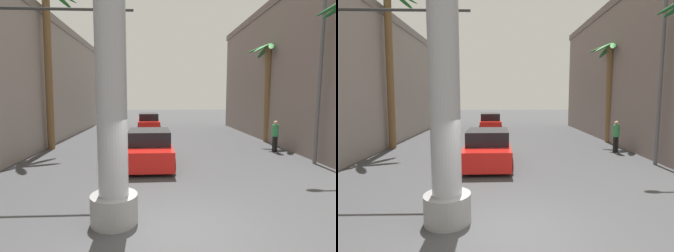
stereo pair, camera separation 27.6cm
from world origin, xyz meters
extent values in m
plane|color=#424244|center=(0.00, 10.00, 0.00)|extent=(90.40, 90.40, 0.00)
cube|color=slate|center=(10.60, 13.24, 4.37)|extent=(7.25, 17.14, 8.74)
cube|color=#655651|center=(10.60, 13.24, 8.99)|extent=(7.39, 17.48, 0.50)
cylinder|color=#9E9EA3|center=(-1.52, 0.57, 4.99)|extent=(0.70, 0.70, 9.98)
cylinder|color=gray|center=(-1.52, 0.57, 0.35)|extent=(1.13, 1.13, 0.70)
cylinder|color=#59595E|center=(6.69, 5.75, 3.79)|extent=(0.16, 0.16, 7.58)
cylinder|color=#333333|center=(-3.96, 3.67, 5.90)|extent=(5.46, 0.10, 0.10)
cube|color=black|center=(-2.05, 3.67, 5.45)|extent=(0.24, 0.24, 0.70)
sphere|color=red|center=(-2.05, 3.54, 5.67)|extent=(0.14, 0.14, 0.14)
sphere|color=yellow|center=(-2.05, 3.54, 5.45)|extent=(0.14, 0.14, 0.14)
sphere|color=green|center=(-2.05, 3.54, 5.23)|extent=(0.14, 0.14, 0.14)
cylinder|color=black|center=(-1.75, 8.09, 0.32)|extent=(0.23, 0.64, 0.64)
cylinder|color=black|center=(0.11, 8.11, 0.32)|extent=(0.23, 0.64, 0.64)
cylinder|color=black|center=(-1.69, 4.65, 0.32)|extent=(0.23, 0.64, 0.64)
cylinder|color=black|center=(0.16, 4.67, 0.32)|extent=(0.23, 0.64, 0.64)
cube|color=red|center=(-0.79, 6.38, 0.56)|extent=(2.02, 4.94, 0.80)
cube|color=black|center=(-0.79, 6.01, 1.26)|extent=(1.82, 2.09, 0.60)
cylinder|color=black|center=(-2.05, 19.40, 0.32)|extent=(0.26, 0.65, 0.64)
cylinder|color=black|center=(-0.36, 19.50, 0.32)|extent=(0.26, 0.65, 0.64)
cylinder|color=black|center=(-1.87, 16.29, 0.32)|extent=(0.26, 0.65, 0.64)
cylinder|color=black|center=(-0.18, 16.39, 0.32)|extent=(0.26, 0.65, 0.64)
cube|color=red|center=(-1.11, 17.89, 0.56)|extent=(2.04, 4.55, 0.80)
cube|color=black|center=(-1.11, 17.89, 1.26)|extent=(1.78, 2.54, 0.60)
cylinder|color=brown|center=(6.93, 11.55, 3.16)|extent=(0.58, 0.54, 6.33)
ellipsoid|color=#236A2D|center=(7.74, 11.51, 6.17)|extent=(1.48, 0.44, 0.58)
ellipsoid|color=#1F712D|center=(7.44, 12.06, 6.09)|extent=(1.12, 1.31, 0.82)
ellipsoid|color=#26612D|center=(6.82, 12.20, 6.07)|extent=(0.65, 1.40, 0.87)
ellipsoid|color=#2C642D|center=(6.27, 11.67, 6.15)|extent=(1.49, 0.74, 0.65)
ellipsoid|color=#23752D|center=(6.29, 11.20, 6.12)|extent=(1.45, 0.84, 0.75)
ellipsoid|color=#286F2D|center=(6.70, 10.78, 6.14)|extent=(0.89, 1.46, 0.68)
ellipsoid|color=#2A6F2D|center=(7.54, 10.96, 6.16)|extent=(1.31, 1.25, 0.62)
cylinder|color=brown|center=(-6.52, 9.84, 4.45)|extent=(0.49, 0.41, 8.91)
cylinder|color=black|center=(6.11, 8.33, 0.44)|extent=(0.14, 0.14, 0.88)
cylinder|color=black|center=(5.93, 8.25, 0.44)|extent=(0.14, 0.14, 0.88)
cylinder|color=#338C4C|center=(6.02, 8.29, 1.19)|extent=(0.44, 0.44, 0.63)
sphere|color=tan|center=(6.02, 8.29, 1.62)|extent=(0.22, 0.22, 0.22)
camera|label=1|loc=(-0.54, -5.51, 3.02)|focal=28.00mm
camera|label=2|loc=(-0.26, -5.52, 3.02)|focal=28.00mm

